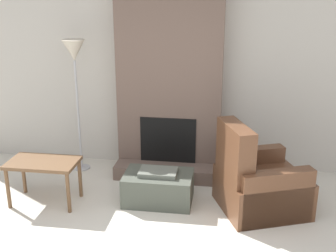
# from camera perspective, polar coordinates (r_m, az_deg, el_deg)

# --- Properties ---
(wall_back) EXTENTS (7.33, 0.06, 2.60)m
(wall_back) POSITION_cam_1_polar(r_m,az_deg,el_deg) (5.82, 0.55, 6.89)
(wall_back) COLOR #BCB7AD
(wall_back) RESTS_ON ground_plane
(fireplace) EXTENTS (1.39, 0.68, 2.60)m
(fireplace) POSITION_cam_1_polar(r_m,az_deg,el_deg) (5.61, 0.23, 5.66)
(fireplace) COLOR brown
(fireplace) RESTS_ON ground_plane
(ottoman) EXTENTS (0.81, 0.53, 0.41)m
(ottoman) POSITION_cam_1_polar(r_m,az_deg,el_deg) (5.07, -1.35, -8.27)
(ottoman) COLOR #474C42
(ottoman) RESTS_ON ground_plane
(armchair) EXTENTS (1.15, 1.11, 1.05)m
(armchair) POSITION_cam_1_polar(r_m,az_deg,el_deg) (4.95, 11.80, -7.80)
(armchair) COLOR brown
(armchair) RESTS_ON ground_plane
(side_table) EXTENTS (0.81, 0.47, 0.53)m
(side_table) POSITION_cam_1_polar(r_m,az_deg,el_deg) (5.15, -16.54, -5.33)
(side_table) COLOR brown
(side_table) RESTS_ON ground_plane
(floor_lamp_left) EXTENTS (0.30, 0.30, 1.81)m
(floor_lamp_left) POSITION_cam_1_polar(r_m,az_deg,el_deg) (5.70, -12.57, 8.97)
(floor_lamp_left) COLOR #ADADB2
(floor_lamp_left) RESTS_ON ground_plane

